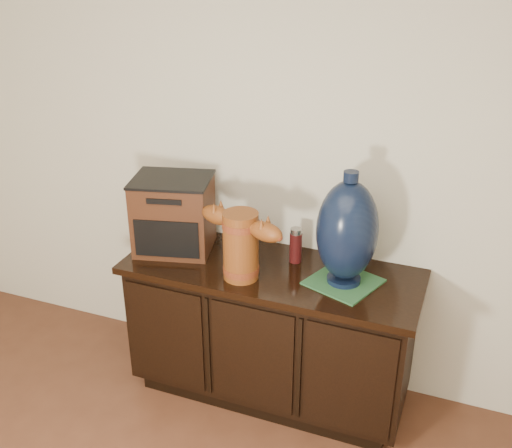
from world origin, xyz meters
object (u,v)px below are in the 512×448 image
at_px(terracotta_vessel, 241,242).
at_px(sideboard, 270,331).
at_px(tv_radio, 173,214).
at_px(spray_can, 296,245).
at_px(lamp_base, 347,231).

bearing_deg(terracotta_vessel, sideboard, 67.10).
height_order(tv_radio, spray_can, tv_radio).
height_order(sideboard, tv_radio, tv_radio).
bearing_deg(spray_can, sideboard, -127.07).
bearing_deg(sideboard, terracotta_vessel, -129.92).
bearing_deg(lamp_base, sideboard, 179.63).
distance_m(tv_radio, spray_can, 0.64).
height_order(terracotta_vessel, spray_can, terracotta_vessel).
relative_size(sideboard, terracotta_vessel, 3.11).
bearing_deg(spray_can, terracotta_vessel, -128.60).
bearing_deg(tv_radio, sideboard, -16.30).
bearing_deg(lamp_base, spray_can, 157.00).
xyz_separation_m(sideboard, tv_radio, (-0.54, 0.02, 0.56)).
xyz_separation_m(terracotta_vessel, tv_radio, (-0.43, 0.15, 0.01)).
relative_size(tv_radio, lamp_base, 0.83).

